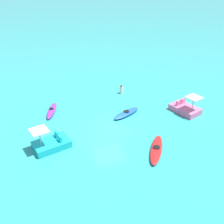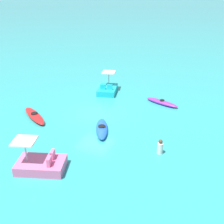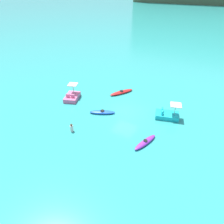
{
  "view_description": "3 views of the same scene",
  "coord_description": "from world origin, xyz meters",
  "px_view_note": "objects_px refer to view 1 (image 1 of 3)",
  "views": [
    {
      "loc": [
        4.6,
        16.45,
        11.12
      ],
      "look_at": [
        -0.71,
        -1.44,
        0.61
      ],
      "focal_mm": 42.55,
      "sensor_mm": 36.0,
      "label": 1
    },
    {
      "loc": [
        -15.89,
        -9.0,
        8.58
      ],
      "look_at": [
        0.36,
        -1.24,
        0.27
      ],
      "focal_mm": 44.28,
      "sensor_mm": 36.0,
      "label": 2
    },
    {
      "loc": [
        8.03,
        -17.19,
        12.36
      ],
      "look_at": [
        -0.79,
        -1.68,
        0.59
      ],
      "focal_mm": 32.22,
      "sensor_mm": 36.0,
      "label": 3
    }
  ],
  "objects_px": {
    "pedal_boat_pink": "(185,108)",
    "pedal_boat_cyan": "(51,144)",
    "kayak_blue": "(126,113)",
    "kayak_purple": "(52,111)",
    "kayak_red": "(156,149)",
    "person_near_shore": "(121,90)"
  },
  "relations": [
    {
      "from": "kayak_blue",
      "to": "kayak_purple",
      "type": "bearing_deg",
      "value": -20.81
    },
    {
      "from": "kayak_purple",
      "to": "pedal_boat_cyan",
      "type": "distance_m",
      "value": 5.06
    },
    {
      "from": "kayak_purple",
      "to": "pedal_boat_cyan",
      "type": "height_order",
      "value": "pedal_boat_cyan"
    },
    {
      "from": "pedal_boat_pink",
      "to": "pedal_boat_cyan",
      "type": "relative_size",
      "value": 1.02
    },
    {
      "from": "kayak_red",
      "to": "pedal_boat_cyan",
      "type": "height_order",
      "value": "pedal_boat_cyan"
    },
    {
      "from": "kayak_blue",
      "to": "pedal_boat_pink",
      "type": "height_order",
      "value": "pedal_boat_pink"
    },
    {
      "from": "pedal_boat_cyan",
      "to": "person_near_shore",
      "type": "distance_m",
      "value": 10.08
    },
    {
      "from": "kayak_blue",
      "to": "kayak_red",
      "type": "bearing_deg",
      "value": 93.54
    },
    {
      "from": "kayak_blue",
      "to": "kayak_red",
      "type": "height_order",
      "value": "same"
    },
    {
      "from": "kayak_purple",
      "to": "person_near_shore",
      "type": "xyz_separation_m",
      "value": [
        -6.87,
        -1.87,
        0.22
      ]
    },
    {
      "from": "pedal_boat_pink",
      "to": "kayak_blue",
      "type": "bearing_deg",
      "value": -10.49
    },
    {
      "from": "kayak_blue",
      "to": "kayak_red",
      "type": "xyz_separation_m",
      "value": [
        -0.32,
        5.21,
        -0.0
      ]
    },
    {
      "from": "pedal_boat_pink",
      "to": "person_near_shore",
      "type": "xyz_separation_m",
      "value": [
        4.04,
        -5.05,
        0.05
      ]
    },
    {
      "from": "pedal_boat_cyan",
      "to": "pedal_boat_pink",
      "type": "bearing_deg",
      "value": -170.73
    },
    {
      "from": "pedal_boat_pink",
      "to": "person_near_shore",
      "type": "distance_m",
      "value": 6.47
    },
    {
      "from": "kayak_blue",
      "to": "kayak_purple",
      "type": "distance_m",
      "value": 6.36
    },
    {
      "from": "pedal_boat_pink",
      "to": "kayak_red",
      "type": "bearing_deg",
      "value": 42.76
    },
    {
      "from": "kayak_red",
      "to": "pedal_boat_cyan",
      "type": "bearing_deg",
      "value": -19.83
    },
    {
      "from": "kayak_purple",
      "to": "pedal_boat_pink",
      "type": "relative_size",
      "value": 1.03
    },
    {
      "from": "kayak_blue",
      "to": "pedal_boat_cyan",
      "type": "height_order",
      "value": "pedal_boat_cyan"
    },
    {
      "from": "kayak_purple",
      "to": "person_near_shore",
      "type": "height_order",
      "value": "person_near_shore"
    },
    {
      "from": "person_near_shore",
      "to": "kayak_purple",
      "type": "bearing_deg",
      "value": 15.24
    }
  ]
}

